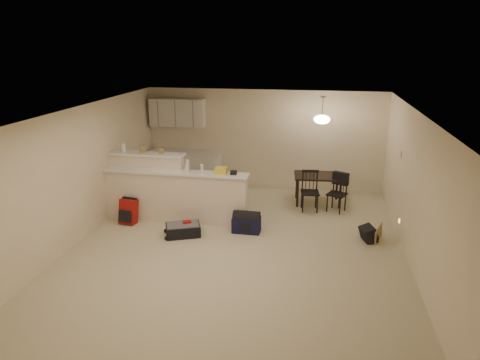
% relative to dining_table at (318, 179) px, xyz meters
% --- Properties ---
extents(room, '(7.00, 7.02, 2.50)m').
position_rel_dining_table_xyz_m(room, '(-1.42, -2.48, 0.65)').
color(room, beige).
rests_on(room, ground).
extents(breakfast_bar, '(3.08, 0.58, 1.39)m').
position_rel_dining_table_xyz_m(breakfast_bar, '(-3.18, -1.50, 0.00)').
color(breakfast_bar, beige).
rests_on(breakfast_bar, ground).
extents(upper_cabinets, '(1.40, 0.34, 0.70)m').
position_rel_dining_table_xyz_m(upper_cabinets, '(-3.62, 0.84, 1.30)').
color(upper_cabinets, white).
rests_on(upper_cabinets, room).
extents(kitchen_counter, '(1.80, 0.60, 0.90)m').
position_rel_dining_table_xyz_m(kitchen_counter, '(-3.42, 0.71, -0.15)').
color(kitchen_counter, white).
rests_on(kitchen_counter, ground).
extents(thermostat, '(0.02, 0.12, 0.12)m').
position_rel_dining_table_xyz_m(thermostat, '(1.56, -0.93, 0.90)').
color(thermostat, beige).
rests_on(thermostat, room).
extents(jar, '(0.10, 0.10, 0.20)m').
position_rel_dining_table_xyz_m(jar, '(-4.10, -1.36, 0.89)').
color(jar, silver).
rests_on(jar, breakfast_bar).
extents(cereal_box, '(0.10, 0.07, 0.16)m').
position_rel_dining_table_xyz_m(cereal_box, '(-3.67, -1.36, 0.87)').
color(cereal_box, olive).
rests_on(cereal_box, breakfast_bar).
extents(small_box, '(0.08, 0.06, 0.12)m').
position_rel_dining_table_xyz_m(small_box, '(-3.27, -1.36, 0.85)').
color(small_box, olive).
rests_on(small_box, breakfast_bar).
extents(bottle_a, '(0.07, 0.07, 0.26)m').
position_rel_dining_table_xyz_m(bottle_a, '(-2.64, -1.58, 0.62)').
color(bottle_a, silver).
rests_on(bottle_a, breakfast_bar).
extents(bottle_b, '(0.06, 0.06, 0.18)m').
position_rel_dining_table_xyz_m(bottle_b, '(-2.34, -1.58, 0.58)').
color(bottle_b, silver).
rests_on(bottle_b, breakfast_bar).
extents(bag_lump, '(0.22, 0.18, 0.14)m').
position_rel_dining_table_xyz_m(bag_lump, '(-1.94, -1.58, 0.56)').
color(bag_lump, olive).
rests_on(bag_lump, breakfast_bar).
extents(pouch, '(0.12, 0.10, 0.08)m').
position_rel_dining_table_xyz_m(pouch, '(-1.69, -1.58, 0.53)').
color(pouch, olive).
rests_on(pouch, breakfast_bar).
extents(extra_item_x, '(0.07, 0.07, 0.15)m').
position_rel_dining_table_xyz_m(extra_item_x, '(-2.67, -1.58, 0.56)').
color(extra_item_x, silver).
rests_on(extra_item_x, breakfast_bar).
extents(dining_table, '(1.16, 0.82, 0.69)m').
position_rel_dining_table_xyz_m(dining_table, '(0.00, 0.00, 0.00)').
color(dining_table, black).
rests_on(dining_table, ground).
extents(pendant_lamp, '(0.36, 0.36, 0.62)m').
position_rel_dining_table_xyz_m(pendant_lamp, '(-0.00, -0.00, 1.39)').
color(pendant_lamp, brown).
rests_on(pendant_lamp, room).
extents(dining_chair_near, '(0.44, 0.42, 0.90)m').
position_rel_dining_table_xyz_m(dining_chair_near, '(-0.17, -0.50, -0.15)').
color(dining_chair_near, black).
rests_on(dining_chair_near, ground).
extents(dining_chair_far, '(0.49, 0.48, 0.86)m').
position_rel_dining_table_xyz_m(dining_chair_far, '(0.42, -0.44, -0.18)').
color(dining_chair_far, black).
rests_on(dining_chair_far, ground).
extents(suitcase, '(0.77, 0.64, 0.22)m').
position_rel_dining_table_xyz_m(suitcase, '(-2.57, -2.25, -0.49)').
color(suitcase, black).
rests_on(suitcase, ground).
extents(red_backpack, '(0.37, 0.26, 0.51)m').
position_rel_dining_table_xyz_m(red_backpack, '(-3.87, -1.87, -0.35)').
color(red_backpack, '#A91613').
rests_on(red_backpack, ground).
extents(navy_duffel, '(0.56, 0.31, 0.30)m').
position_rel_dining_table_xyz_m(navy_duffel, '(-1.37, -1.87, -0.45)').
color(navy_duffel, '#12143A').
rests_on(navy_duffel, ground).
extents(black_daypack, '(0.31, 0.38, 0.29)m').
position_rel_dining_table_xyz_m(black_daypack, '(0.97, -1.87, -0.46)').
color(black_daypack, black).
rests_on(black_daypack, ground).
extents(cardboard_sheet, '(0.18, 0.38, 0.31)m').
position_rel_dining_table_xyz_m(cardboard_sheet, '(1.16, -1.87, -0.45)').
color(cardboard_sheet, olive).
rests_on(cardboard_sheet, ground).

